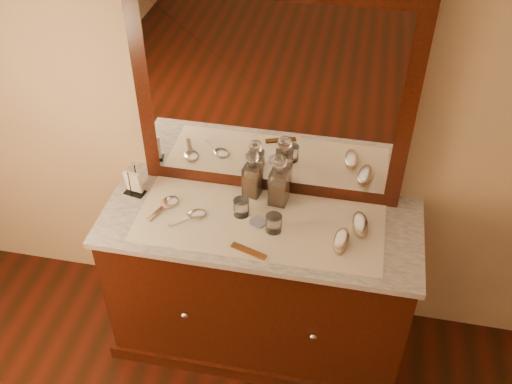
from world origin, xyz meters
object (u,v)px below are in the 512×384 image
(dresser_cabinet, at_px, (260,284))
(mirror_frame, at_px, (272,95))
(napkin_rack, at_px, (134,183))
(hand_mirror_outer, at_px, (167,204))
(decanter_right, at_px, (279,185))
(decanter_left, at_px, (252,178))
(pin_dish, at_px, (258,223))
(brush_near, at_px, (341,241))
(brush_far, at_px, (360,225))
(hand_mirror_inner, at_px, (193,215))
(comb, at_px, (249,251))

(dresser_cabinet, height_order, mirror_frame, mirror_frame)
(napkin_rack, height_order, hand_mirror_outer, napkin_rack)
(decanter_right, bearing_deg, decanter_left, 166.04)
(pin_dish, bearing_deg, brush_near, -8.82)
(napkin_rack, relative_size, brush_far, 0.89)
(hand_mirror_inner, bearing_deg, decanter_left, 42.32)
(pin_dish, bearing_deg, brush_far, 7.41)
(napkin_rack, bearing_deg, comb, -24.19)
(brush_near, bearing_deg, hand_mirror_inner, 176.18)
(pin_dish, distance_m, hand_mirror_inner, 0.29)
(hand_mirror_inner, bearing_deg, decanter_right, 26.18)
(brush_far, bearing_deg, decanter_left, 164.96)
(pin_dish, bearing_deg, hand_mirror_inner, -177.38)
(mirror_frame, bearing_deg, decanter_right, -62.17)
(brush_far, bearing_deg, hand_mirror_inner, -174.48)
(mirror_frame, distance_m, comb, 0.67)
(mirror_frame, xyz_separation_m, brush_near, (0.37, -0.33, -0.48))
(napkin_rack, bearing_deg, decanter_left, 10.30)
(pin_dish, relative_size, decanter_right, 0.27)
(hand_mirror_inner, bearing_deg, brush_near, -3.82)
(comb, bearing_deg, brush_near, 35.37)
(pin_dish, distance_m, brush_far, 0.45)
(brush_near, relative_size, brush_far, 0.95)
(comb, relative_size, brush_near, 1.05)
(decanter_right, xyz_separation_m, brush_far, (0.38, -0.10, -0.08))
(napkin_rack, xyz_separation_m, brush_near, (0.98, -0.15, -0.03))
(decanter_left, bearing_deg, brush_near, -30.04)
(comb, bearing_deg, hand_mirror_inner, 168.78)
(dresser_cabinet, bearing_deg, decanter_right, 66.53)
(mirror_frame, height_order, hand_mirror_outer, mirror_frame)
(decanter_left, distance_m, brush_near, 0.51)
(brush_far, bearing_deg, dresser_cabinet, -176.17)
(hand_mirror_inner, bearing_deg, pin_dish, 2.62)
(mirror_frame, xyz_separation_m, hand_mirror_inner, (-0.30, -0.29, -0.49))
(brush_far, bearing_deg, hand_mirror_outer, -178.61)
(pin_dish, bearing_deg, napkin_rack, 171.03)
(comb, bearing_deg, mirror_frame, 106.65)
(dresser_cabinet, height_order, pin_dish, pin_dish)
(hand_mirror_outer, bearing_deg, hand_mirror_inner, -19.92)
(dresser_cabinet, relative_size, napkin_rack, 9.70)
(hand_mirror_outer, bearing_deg, comb, -26.40)
(decanter_left, xyz_separation_m, brush_near, (0.44, -0.25, -0.08))
(brush_near, bearing_deg, pin_dish, 171.18)
(mirror_frame, relative_size, comb, 7.41)
(mirror_frame, bearing_deg, brush_far, -26.13)
(decanter_left, xyz_separation_m, hand_mirror_outer, (-0.37, -0.16, -0.09))
(dresser_cabinet, xyz_separation_m, mirror_frame, (0.00, 0.25, 0.94))
(brush_near, height_order, hand_mirror_inner, brush_near)
(comb, xyz_separation_m, decanter_left, (-0.06, 0.37, 0.09))
(dresser_cabinet, distance_m, mirror_frame, 0.97)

